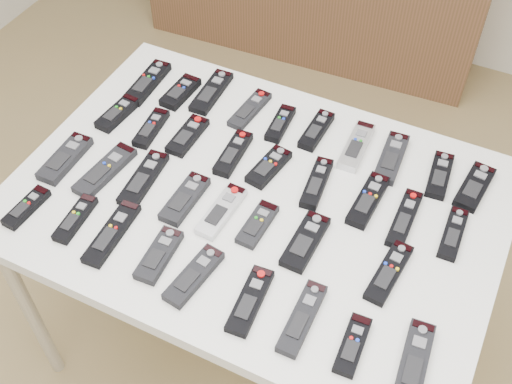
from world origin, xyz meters
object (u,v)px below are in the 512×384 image
at_px(remote_5, 316,130).
at_px(remote_6, 356,146).
at_px(remote_29, 112,233).
at_px(remote_31, 194,276).
at_px(remote_33, 302,318).
at_px(remote_34, 353,345).
at_px(remote_19, 65,158).
at_px(remote_8, 440,175).
at_px(remote_26, 389,272).
at_px(table, 256,211).
at_px(remote_20, 105,170).
at_px(remote_23, 221,211).
at_px(remote_27, 26,207).
at_px(remote_10, 118,113).
at_px(remote_24, 257,224).
at_px(remote_30, 159,255).
at_px(remote_14, 269,167).
at_px(remote_4, 280,124).
at_px(remote_21, 144,178).
at_px(remote_12, 188,136).
at_px(remote_9, 475,187).
at_px(remote_28, 75,219).
at_px(remote_16, 368,200).
at_px(remote_15, 317,183).
at_px(remote_2, 211,92).
at_px(remote_22, 185,199).
at_px(remote_11, 151,128).
at_px(remote_0, 148,82).
at_px(remote_35, 414,362).
at_px(remote_17, 404,219).
at_px(remote_13, 233,153).
at_px(remote_18, 453,234).
at_px(remote_1, 180,92).
at_px(remote_25, 305,241).
at_px(remote_7, 391,158).
at_px(remote_32, 250,301).

bearing_deg(remote_5, remote_6, -3.51).
bearing_deg(remote_5, remote_29, -117.67).
distance_m(remote_31, remote_33, 0.27).
relative_size(remote_5, remote_34, 1.08).
height_order(remote_19, remote_31, remote_19).
height_order(remote_8, remote_26, same).
xyz_separation_m(table, remote_34, (0.37, -0.29, 0.07)).
xyz_separation_m(remote_20, remote_29, (0.14, -0.17, -0.00)).
xyz_separation_m(remote_23, remote_27, (-0.45, -0.21, 0.00)).
bearing_deg(remote_10, remote_31, -34.49).
xyz_separation_m(remote_6, remote_24, (-0.13, -0.37, -0.00)).
distance_m(remote_6, remote_26, 0.42).
bearing_deg(remote_30, remote_14, 70.06).
bearing_deg(remote_26, remote_34, -87.40).
bearing_deg(remote_14, remote_24, -64.09).
relative_size(remote_6, remote_23, 1.04).
height_order(remote_4, remote_21, remote_4).
relative_size(remote_26, remote_30, 1.17).
xyz_separation_m(remote_6, remote_12, (-0.44, -0.17, -0.00)).
xyz_separation_m(remote_27, remote_33, (0.76, 0.01, 0.00)).
relative_size(remote_9, remote_30, 1.06).
bearing_deg(remote_24, remote_14, 109.10).
distance_m(remote_27, remote_33, 0.76).
height_order(remote_19, remote_28, remote_19).
bearing_deg(remote_33, remote_16, 86.84).
bearing_deg(remote_15, remote_9, 18.22).
distance_m(remote_21, remote_28, 0.21).
relative_size(remote_2, remote_34, 1.34).
relative_size(remote_22, remote_30, 1.08).
relative_size(remote_11, remote_19, 0.85).
xyz_separation_m(table, remote_20, (-0.40, -0.10, 0.07)).
bearing_deg(remote_23, remote_0, 144.16).
height_order(table, remote_15, remote_15).
xyz_separation_m(remote_2, remote_33, (0.55, -0.59, 0.00)).
distance_m(remote_30, remote_35, 0.63).
distance_m(remote_17, remote_22, 0.56).
distance_m(remote_13, remote_15, 0.25).
height_order(remote_18, remote_20, remote_20).
relative_size(remote_1, remote_29, 0.72).
distance_m(remote_20, remote_34, 0.80).
bearing_deg(remote_16, remote_12, -178.18).
relative_size(remote_34, remote_35, 0.74).
relative_size(remote_25, remote_31, 1.00).
height_order(remote_2, remote_27, same).
relative_size(remote_25, remote_35, 0.90).
xyz_separation_m(remote_6, remote_21, (-0.46, -0.36, -0.00)).
bearing_deg(remote_27, remote_7, 39.61).
relative_size(table, remote_26, 6.82).
relative_size(remote_19, remote_35, 0.93).
bearing_deg(remote_33, remote_32, -176.24).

